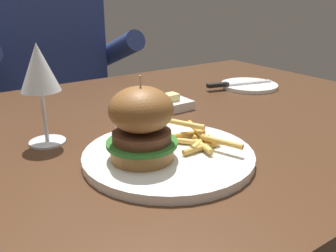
# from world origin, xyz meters

# --- Properties ---
(dining_table) EXTENTS (1.26, 0.85, 0.74)m
(dining_table) POSITION_xyz_m (0.00, 0.00, 0.65)
(dining_table) COLOR #472B19
(dining_table) RESTS_ON ground
(main_plate) EXTENTS (0.27, 0.27, 0.01)m
(main_plate) POSITION_xyz_m (-0.08, -0.16, 0.75)
(main_plate) COLOR white
(main_plate) RESTS_ON dining_table
(burger_sandwich) EXTENTS (0.11, 0.11, 0.13)m
(burger_sandwich) POSITION_xyz_m (-0.12, -0.16, 0.81)
(burger_sandwich) COLOR #9E6B38
(burger_sandwich) RESTS_ON main_plate
(fries_pile) EXTENTS (0.08, 0.14, 0.03)m
(fries_pile) POSITION_xyz_m (-0.02, -0.16, 0.77)
(fries_pile) COLOR #E0B251
(fries_pile) RESTS_ON main_plate
(wine_glass) EXTENTS (0.07, 0.07, 0.17)m
(wine_glass) POSITION_xyz_m (-0.21, 0.02, 0.87)
(wine_glass) COLOR silver
(wine_glass) RESTS_ON dining_table
(bread_plate) EXTENTS (0.15, 0.15, 0.01)m
(bread_plate) POSITION_xyz_m (0.37, 0.09, 0.74)
(bread_plate) COLOR white
(bread_plate) RESTS_ON dining_table
(table_knife) EXTENTS (0.19, 0.06, 0.01)m
(table_knife) POSITION_xyz_m (0.32, 0.11, 0.75)
(table_knife) COLOR silver
(table_knife) RESTS_ON bread_plate
(butter_dish) EXTENTS (0.08, 0.07, 0.04)m
(butter_dish) POSITION_xyz_m (0.08, 0.05, 0.75)
(butter_dish) COLOR white
(butter_dish) RESTS_ON dining_table
(diner_person) EXTENTS (0.51, 0.36, 1.18)m
(diner_person) POSITION_xyz_m (0.01, 0.70, 0.56)
(diner_person) COLOR #282833
(diner_person) RESTS_ON ground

